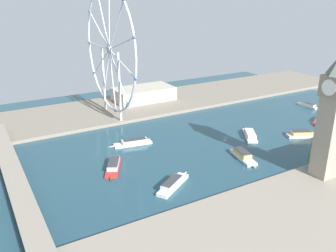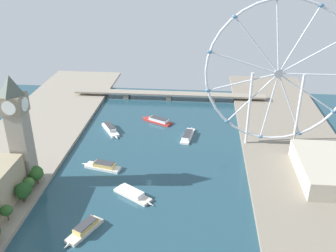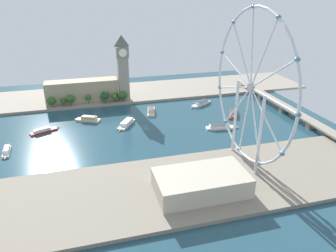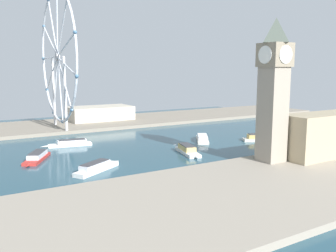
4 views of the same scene
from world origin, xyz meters
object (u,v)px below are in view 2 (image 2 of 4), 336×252
Objects in this scene: ferris_wheel at (278,74)px; tour_boat_3 at (103,166)px; river_bridge at (169,94)px; tour_boat_1 at (132,194)px; riverside_hall at (323,169)px; tour_boat_0 at (188,135)px; tour_boat_2 at (85,229)px; tour_boat_6 at (158,120)px; tour_boat_7 at (110,129)px; clock_tower at (19,128)px.

ferris_wheel is 162.77m from tour_boat_3.
ferris_wheel is 0.57× the size of river_bridge.
riverside_hall is at bearing 46.09° from tour_boat_1.
river_bridge is 99.60m from tour_boat_0.
tour_boat_3 is (-6.94, 74.81, -0.05)m from tour_boat_2.
tour_boat_1 reaches higher than tour_boat_0.
tour_boat_3 is at bearing -148.98° from tour_boat_2.
tour_boat_1 is (-109.98, -84.95, -65.90)m from ferris_wheel.
tour_boat_0 is at bearing 171.09° from ferris_wheel.
ferris_wheel is 3.70× the size of tour_boat_6.
tour_boat_7 is at bearing 143.97° from tour_boat_1.
clock_tower is 88.91m from tour_boat_2.
ferris_wheel is at bearing 51.25° from tour_boat_7.
tour_boat_0 is 1.20× the size of tour_boat_2.
ferris_wheel is 159.55m from river_bridge.
tour_boat_6 is (-138.31, 93.26, -8.18)m from riverside_hall.
tour_boat_2 is at bearing 166.12° from tour_boat_0.
ferris_wheel is (192.12, 74.94, 21.69)m from clock_tower.
tour_boat_0 is at bearing -177.70° from tour_boat_2.
riverside_hall is at bearing 37.37° from tour_boat_7.
tour_boat_2 is at bearing -25.12° from tour_boat_7.
riverside_hall is at bearing 139.80° from tour_boat_2.
river_bridge reaches higher than tour_boat_2.
tour_boat_2 is at bearing -155.92° from riverside_hall.
tour_boat_3 is at bearing -104.17° from river_bridge.
clock_tower reaches higher than tour_boat_6.
tour_boat_3 is (-30.23, 34.66, 0.27)m from tour_boat_1.
clock_tower is 93.81m from tour_boat_1.
ferris_wheel reaches higher than clock_tower.
tour_boat_7 is at bearing -119.12° from river_bridge.
river_bridge is (91.78, 182.53, -40.05)m from clock_tower.
riverside_hall is at bearing 174.19° from tour_boat_6.
riverside_hall is 2.03× the size of tour_boat_1.
ferris_wheel reaches higher than river_bridge.
tour_boat_2 is 0.89× the size of tour_boat_3.
clock_tower reaches higher than tour_boat_0.
riverside_hall is 172.69m from tour_boat_3.
tour_boat_1 is at bearing -6.94° from clock_tower.
riverside_hall is at bearing -50.11° from river_bridge.
ferris_wheel is 3.85× the size of tour_boat_1.
clock_tower is at bearing -158.69° from ferris_wheel.
tour_boat_1 is at bearing 175.60° from tour_boat_2.
tour_boat_0 is 1.07× the size of tour_boat_3.
tour_boat_1 is (-35.93, -96.56, 0.10)m from tour_boat_0.
riverside_hall reaches higher than tour_boat_3.
riverside_hall is 1.79× the size of tour_boat_0.
tour_boat_2 is at bearing -87.40° from tour_boat_1.
tour_boat_2 is at bearing 108.93° from tour_boat_6.
tour_boat_2 reaches higher than tour_boat_1.
tour_boat_7 reaches higher than tour_boat_0.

